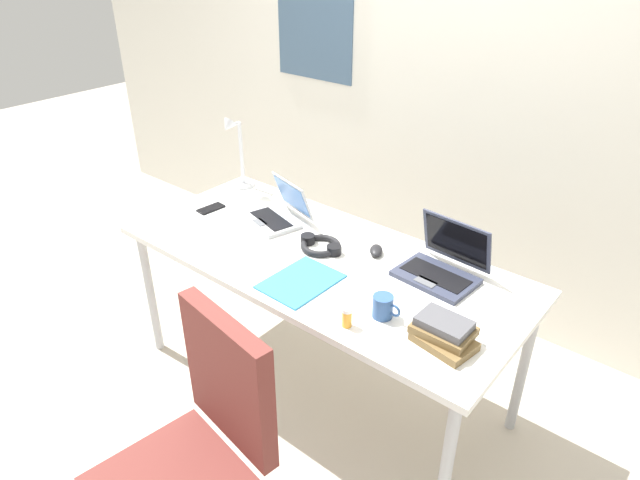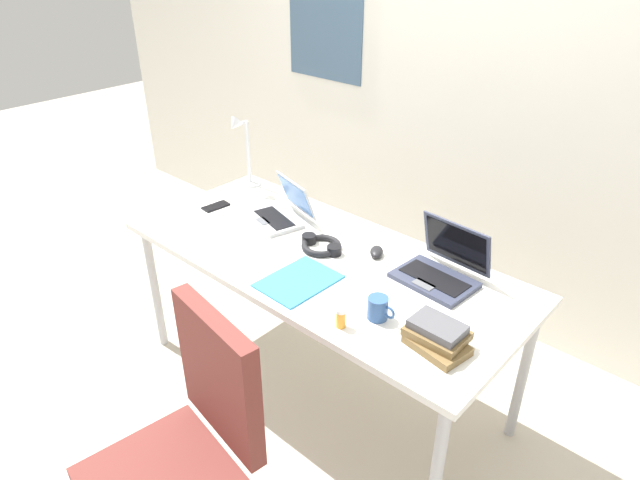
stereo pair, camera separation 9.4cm
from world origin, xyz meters
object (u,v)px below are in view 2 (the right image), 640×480
Objects in this scene: laptop_far_corner at (281,212)px; cell_phone at (216,206)px; paper_folder_near_lamp at (298,281)px; laptop_near_mouse at (441,269)px; book_stack at (437,336)px; pill_bottle at (341,317)px; office_chair at (184,474)px; headphones at (321,245)px; desk_lamp at (243,152)px; computer_mouse at (377,252)px; coffee_mug at (378,308)px.

cell_phone is at bearing -160.22° from laptop_far_corner.
laptop_near_mouse is at bearing 44.68° from paper_folder_near_lamp.
book_stack is (0.21, -0.37, -0.00)m from laptop_near_mouse.
pill_bottle is (1.09, -0.31, 0.04)m from cell_phone.
book_stack is 0.97m from office_chair.
headphones is 1.07m from office_chair.
book_stack is 0.73× the size of paper_folder_near_lamp.
office_chair is at bearing -49.58° from desk_lamp.
cell_phone is (-0.89, -0.17, -0.01)m from computer_mouse.
laptop_far_corner is at bearing 159.37° from coffee_mug.
pill_bottle is at bearing -100.20° from computer_mouse.
paper_folder_near_lamp is at bearing -135.32° from laptop_near_mouse.
computer_mouse is 0.45× the size of headphones.
laptop_near_mouse is 0.30m from computer_mouse.
laptop_near_mouse is 1.47× the size of book_stack.
pill_bottle is 0.25× the size of paper_folder_near_lamp.
desk_lamp reaches higher than headphones.
computer_mouse is 0.91m from cell_phone.
office_chair is at bearing -106.92° from coffee_mug.
book_stack reaches higher than paper_folder_near_lamp.
paper_folder_near_lamp is 0.32× the size of office_chair.
desk_lamp is 1.01m from paper_folder_near_lamp.
computer_mouse is (0.98, -0.11, -0.18)m from desk_lamp.
cell_phone is at bearing 171.08° from coffee_mug.
paper_folder_near_lamp is 2.74× the size of coffee_mug.
office_chair is (1.02, -1.20, -0.54)m from desk_lamp.
desk_lamp is at bearing 160.78° from laptop_far_corner.
headphones is at bearing -16.35° from desk_lamp.
laptop_near_mouse is 0.54m from headphones.
office_chair reaches higher than laptop_near_mouse.
laptop_near_mouse is 3.44× the size of computer_mouse.
paper_folder_near_lamp is at bearing 161.42° from pill_bottle.
desk_lamp is 4.17× the size of computer_mouse.
pill_bottle reaches higher than cell_phone.
cell_phone is 1.20× the size of coffee_mug.
pill_bottle is 0.35× the size of book_stack.
desk_lamp reaches higher than office_chair.
desk_lamp is 0.41× the size of office_chair.
laptop_near_mouse is at bearing 85.66° from coffee_mug.
coffee_mug is (-0.03, -0.38, -0.00)m from laptop_near_mouse.
coffee_mug is at bearing 3.54° from paper_folder_near_lamp.
coffee_mug is 0.87m from office_chair.
office_chair is (0.05, -1.10, -0.36)m from computer_mouse.
coffee_mug is (1.16, -0.18, 0.04)m from cell_phone.
pill_bottle is at bearing -26.41° from desk_lamp.
laptop_far_corner is 1.47× the size of book_stack.
office_chair reaches higher than headphones.
laptop_far_corner is at bearing 142.83° from paper_folder_near_lamp.
paper_folder_near_lamp is at bearing -176.86° from book_stack.
desk_lamp is 0.35m from cell_phone.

